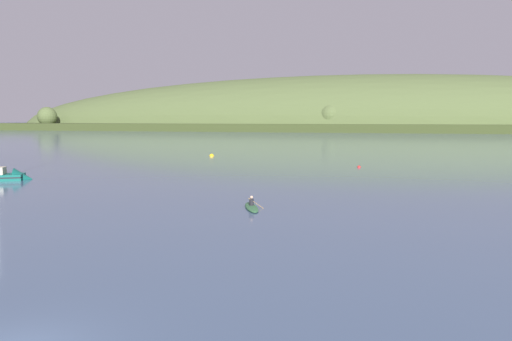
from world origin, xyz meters
The scene contains 4 objects.
far_shoreline_hill centered at (-31.78, 257.91, 0.14)m, with size 515.12×110.82×57.94m.
canoe_with_paddler centered at (-1.78, 23.44, 0.10)m, with size 2.63×4.03×1.02m.
mooring_buoy_foreground centered at (0.76, 56.79, 0.00)m, with size 0.47×0.47×0.55m.
mooring_buoy_midchannel centered at (-25.84, 68.25, 0.00)m, with size 0.79×0.79×0.87m.
Camera 1 is at (10.77, -10.00, 6.39)m, focal length 35.64 mm.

